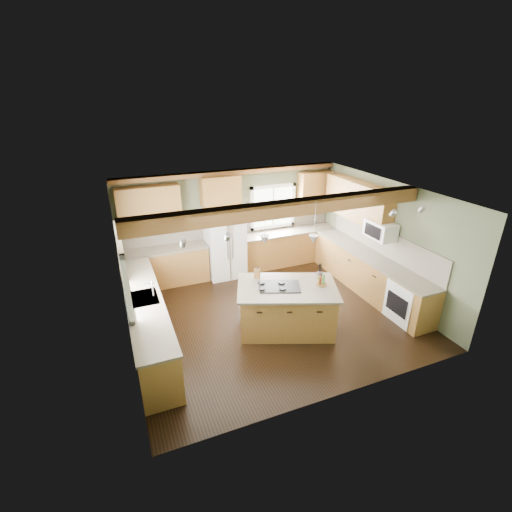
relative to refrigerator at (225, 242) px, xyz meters
name	(u,v)px	position (x,y,z in m)	size (l,w,h in m)	color
floor	(270,314)	(0.30, -2.12, -0.90)	(5.60, 5.60, 0.00)	black
ceiling	(273,193)	(0.30, -2.12, 1.70)	(5.60, 5.60, 0.00)	silver
wall_back	(231,221)	(0.30, 0.38, 0.40)	(5.60, 5.60, 0.00)	#4E583E
wall_left	(123,283)	(-2.50, -2.12, 0.40)	(5.00, 5.00, 0.00)	#4E583E
wall_right	(385,238)	(3.10, -2.12, 0.40)	(5.00, 5.00, 0.00)	#4E583E
ceiling_beam	(286,208)	(0.30, -2.68, 1.57)	(5.55, 0.26, 0.26)	brown
soffit_trim	(231,172)	(0.30, 0.28, 1.64)	(5.55, 0.20, 0.10)	brown
backsplash_back	(231,224)	(0.30, 0.36, 0.31)	(5.58, 0.03, 0.58)	brown
backsplash_right	(383,241)	(3.08, -2.07, 0.31)	(0.03, 3.70, 0.58)	brown
base_cab_back_left	(166,267)	(-1.49, 0.08, -0.46)	(2.02, 0.60, 0.88)	brown
counter_back_left	(164,250)	(-1.49, 0.08, 0.00)	(2.06, 0.64, 0.04)	brown
base_cab_back_right	(287,247)	(1.79, 0.08, -0.46)	(2.62, 0.60, 0.88)	brown
counter_back_right	(288,231)	(1.79, 0.08, 0.00)	(2.66, 0.64, 0.04)	brown
base_cab_left	(147,320)	(-2.20, -2.07, -0.46)	(0.60, 3.70, 0.88)	brown
counter_left	(144,299)	(-2.20, -2.07, 0.00)	(0.64, 3.74, 0.04)	brown
base_cab_right	(368,274)	(2.80, -2.07, -0.46)	(0.60, 3.70, 0.88)	brown
counter_right	(371,256)	(2.80, -2.07, 0.00)	(0.64, 3.74, 0.04)	brown
upper_cab_back_left	(149,206)	(-1.69, 0.21, 1.05)	(1.40, 0.35, 0.90)	brown
upper_cab_over_fridge	(220,190)	(0.00, 0.21, 1.25)	(0.96, 0.35, 0.70)	brown
upper_cab_right	(358,201)	(2.92, -1.22, 1.05)	(0.35, 2.20, 0.90)	brown
upper_cab_back_corner	(315,189)	(2.60, 0.21, 1.05)	(0.90, 0.35, 0.90)	brown
window_left	(122,269)	(-2.48, -2.07, 0.65)	(0.04, 1.60, 1.05)	white
window_back	(273,206)	(1.45, 0.36, 0.65)	(1.10, 0.04, 1.00)	white
sink	(144,298)	(-2.20, -2.07, 0.01)	(0.50, 0.65, 0.03)	#262628
faucet	(153,289)	(-2.02, -2.07, 0.15)	(0.02, 0.02, 0.28)	#B2B2B7
dishwasher	(158,364)	(-2.19, -3.37, -0.47)	(0.60, 0.60, 0.84)	white
oven	(408,301)	(2.79, -3.37, -0.47)	(0.60, 0.72, 0.84)	white
microwave	(380,230)	(2.88, -2.17, 0.65)	(0.40, 0.70, 0.38)	white
pendant_left	(265,240)	(-0.03, -2.52, 0.98)	(0.18, 0.18, 0.16)	#B2B2B7
pendant_right	(314,240)	(0.79, -2.85, 0.98)	(0.18, 0.18, 0.16)	#B2B2B7
refrigerator	(225,242)	(0.00, 0.00, 0.00)	(0.90, 0.74, 1.80)	silver
island	(286,308)	(0.38, -2.68, -0.46)	(1.76, 1.08, 0.88)	olive
island_top	(287,288)	(0.38, -2.68, 0.00)	(1.88, 1.19, 0.04)	brown
cooktop	(280,286)	(0.24, -2.63, 0.03)	(0.76, 0.51, 0.02)	black
knife_block	(257,273)	(-0.01, -2.12, 0.11)	(0.11, 0.09, 0.19)	#592F1A
utensil_crock	(320,276)	(1.11, -2.64, 0.10)	(0.11, 0.11, 0.15)	#3B332F
bottle_tray	(321,280)	(1.02, -2.86, 0.12)	(0.22, 0.22, 0.20)	#5A321B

